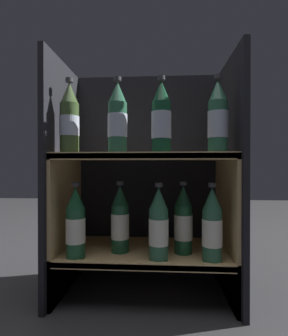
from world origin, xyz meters
The scene contains 15 objects.
ground_plane centered at (0.00, 0.00, 0.00)m, with size 6.00×6.00×0.00m, color #2D2D30.
fridge_back_wall centered at (0.00, 0.34, 0.44)m, with size 0.67×0.02×0.89m, color black.
fridge_side_left centered at (-0.32, 0.17, 0.44)m, with size 0.02×0.37×0.89m, color black.
fridge_side_right centered at (0.32, 0.17, 0.44)m, with size 0.02×0.37×0.89m, color black.
shelf_lower centered at (0.00, 0.15, 0.14)m, with size 0.63×0.33×0.17m.
shelf_upper centered at (0.00, 0.16, 0.39)m, with size 0.63×0.33×0.53m.
bottle_upper_front_0 centered at (-0.25, 0.05, 0.65)m, with size 0.07×0.07×0.26m.
bottle_upper_front_1 centered at (-0.09, 0.05, 0.64)m, with size 0.07×0.07×0.26m.
bottle_upper_front_2 centered at (0.06, 0.05, 0.64)m, with size 0.07×0.07×0.26m.
bottle_upper_front_3 centered at (0.25, 0.05, 0.64)m, with size 0.07×0.07×0.26m.
bottle_lower_front_0 centered at (-0.23, 0.05, 0.29)m, with size 0.07×0.07×0.26m.
bottle_lower_front_1 centered at (0.05, 0.05, 0.28)m, with size 0.07×0.07×0.26m.
bottle_lower_front_2 centered at (0.23, 0.05, 0.28)m, with size 0.07×0.07×0.26m.
bottle_lower_back_0 centered at (-0.09, 0.12, 0.28)m, with size 0.07×0.07×0.26m.
bottle_lower_back_1 centered at (0.14, 0.12, 0.28)m, with size 0.07×0.07×0.26m.
Camera 1 is at (0.06, -0.83, 0.49)m, focal length 28.00 mm.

